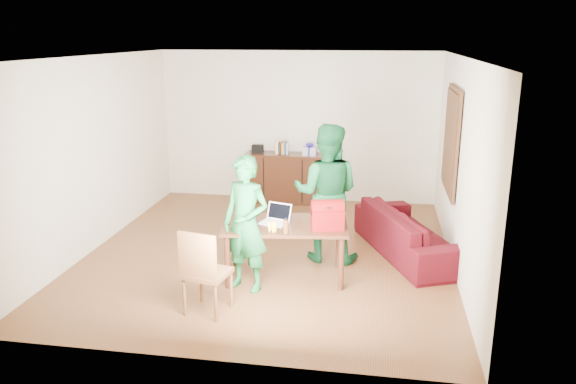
% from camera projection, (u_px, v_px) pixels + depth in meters
% --- Properties ---
extents(room, '(5.20, 5.70, 2.90)m').
position_uv_depth(room, '(271.00, 160.00, 7.69)').
color(room, '#482912').
rests_on(room, ground).
extents(table, '(1.62, 1.04, 0.72)m').
position_uv_depth(table, '(285.00, 230.00, 6.98)').
color(table, black).
rests_on(table, ground).
extents(chair, '(0.53, 0.51, 0.98)m').
position_uv_depth(chair, '(207.00, 288.00, 6.17)').
color(chair, brown).
rests_on(chair, ground).
extents(person_near, '(0.69, 0.57, 1.64)m').
position_uv_depth(person_near, '(246.00, 224.00, 6.62)').
color(person_near, '#145A26').
rests_on(person_near, ground).
extents(person_far, '(0.95, 0.76, 1.87)m').
position_uv_depth(person_far, '(326.00, 193.00, 7.49)').
color(person_far, '#125128').
rests_on(person_far, ground).
extents(laptop, '(0.38, 0.31, 0.23)m').
position_uv_depth(laptop, '(274.00, 220.00, 6.94)').
color(laptop, white).
rests_on(laptop, table).
extents(bananas, '(0.17, 0.14, 0.05)m').
position_uv_depth(bananas, '(272.00, 230.00, 6.64)').
color(bananas, yellow).
rests_on(bananas, table).
extents(bottle, '(0.08, 0.08, 0.18)m').
position_uv_depth(bottle, '(286.00, 226.00, 6.60)').
color(bottle, '#5B2D14').
rests_on(bottle, table).
extents(red_bag, '(0.43, 0.30, 0.28)m').
position_uv_depth(red_bag, '(327.00, 217.00, 6.73)').
color(red_bag, maroon).
rests_on(red_bag, table).
extents(sofa, '(1.63, 2.32, 0.63)m').
position_uv_depth(sofa, '(410.00, 232.00, 7.82)').
color(sofa, '#3C0714').
rests_on(sofa, ground).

